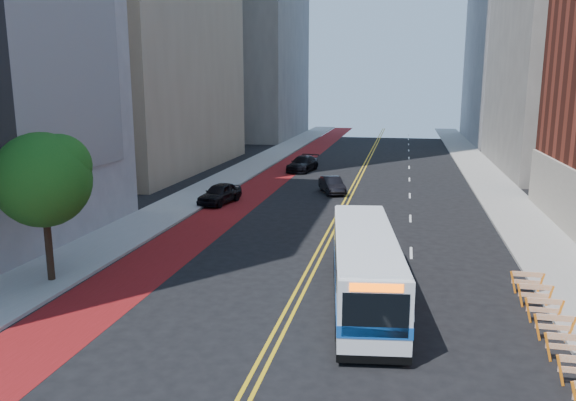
# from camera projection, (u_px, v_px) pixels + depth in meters

# --- Properties ---
(ground) EXTENTS (160.00, 160.00, 0.00)m
(ground) POSITION_uv_depth(u_px,v_px,m) (258.00, 373.00, 17.60)
(ground) COLOR black
(ground) RESTS_ON ground
(sidewalk_left) EXTENTS (4.00, 140.00, 0.15)m
(sidewalk_left) POSITION_uv_depth(u_px,v_px,m) (212.00, 187.00, 48.73)
(sidewalk_left) COLOR gray
(sidewalk_left) RESTS_ON ground
(sidewalk_right) EXTENTS (4.00, 140.00, 0.15)m
(sidewalk_right) POSITION_uv_depth(u_px,v_px,m) (504.00, 198.00, 43.94)
(sidewalk_right) COLOR gray
(sidewalk_right) RESTS_ON ground
(bus_lane_paint) EXTENTS (3.60, 140.00, 0.01)m
(bus_lane_paint) POSITION_uv_depth(u_px,v_px,m) (256.00, 190.00, 47.96)
(bus_lane_paint) COLOR #610F0D
(bus_lane_paint) RESTS_ON ground
(center_line_inner) EXTENTS (0.14, 140.00, 0.01)m
(center_line_inner) POSITION_uv_depth(u_px,v_px,m) (348.00, 193.00, 46.38)
(center_line_inner) COLOR gold
(center_line_inner) RESTS_ON ground
(center_line_outer) EXTENTS (0.14, 140.00, 0.01)m
(center_line_outer) POSITION_uv_depth(u_px,v_px,m) (353.00, 193.00, 46.31)
(center_line_outer) COLOR gold
(center_line_outer) RESTS_ON ground
(lane_dashes) EXTENTS (0.14, 98.20, 0.01)m
(lane_dashes) POSITION_uv_depth(u_px,v_px,m) (409.00, 179.00, 53.05)
(lane_dashes) COLOR silver
(lane_dashes) RESTS_ON ground
(construction_barriers) EXTENTS (1.42, 10.91, 1.00)m
(construction_barriers) POSITION_uv_depth(u_px,v_px,m) (560.00, 333.00, 18.82)
(construction_barriers) COLOR orange
(construction_barriers) RESTS_ON ground
(street_tree) EXTENTS (4.20, 4.20, 6.70)m
(street_tree) POSITION_uv_depth(u_px,v_px,m) (44.00, 176.00, 24.63)
(street_tree) COLOR black
(street_tree) RESTS_ON sidewalk_left
(transit_bus) EXTENTS (3.83, 11.19, 3.02)m
(transit_bus) POSITION_uv_depth(u_px,v_px,m) (364.00, 266.00, 22.95)
(transit_bus) COLOR silver
(transit_bus) RESTS_ON ground
(car_a) EXTENTS (2.61, 4.77, 1.54)m
(car_a) POSITION_uv_depth(u_px,v_px,m) (220.00, 193.00, 42.32)
(car_a) COLOR black
(car_a) RESTS_ON ground
(car_b) EXTENTS (2.83, 4.36, 1.36)m
(car_b) POSITION_uv_depth(u_px,v_px,m) (332.00, 185.00, 46.34)
(car_b) COLOR black
(car_b) RESTS_ON ground
(car_c) EXTENTS (2.99, 5.58, 1.54)m
(car_c) POSITION_uv_depth(u_px,v_px,m) (303.00, 164.00, 58.01)
(car_c) COLOR black
(car_c) RESTS_ON ground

